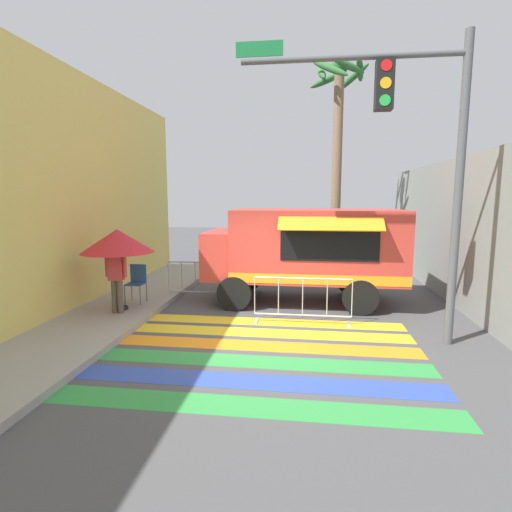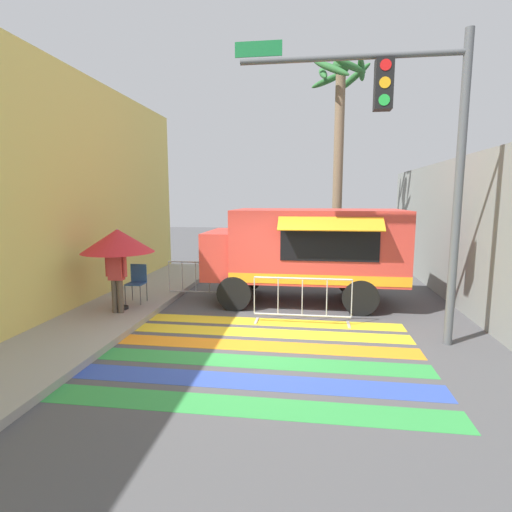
{
  "view_description": "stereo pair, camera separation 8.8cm",
  "coord_description": "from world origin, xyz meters",
  "px_view_note": "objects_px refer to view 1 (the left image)",
  "views": [
    {
      "loc": [
        1.03,
        -7.76,
        2.85
      ],
      "look_at": [
        -0.26,
        2.08,
        1.4
      ],
      "focal_mm": 28.0,
      "sensor_mm": 36.0,
      "label": 1
    },
    {
      "loc": [
        1.12,
        -7.75,
        2.85
      ],
      "look_at": [
        -0.26,
        2.08,
        1.4
      ],
      "focal_mm": 28.0,
      "sensor_mm": 36.0,
      "label": 2
    }
  ],
  "objects_px": {
    "patio_umbrella": "(117,241)",
    "barricade_front": "(303,301)",
    "barricade_side": "(195,281)",
    "food_truck": "(302,247)",
    "folding_chair": "(137,280)",
    "vendor_person": "(116,273)",
    "traffic_signal_pole": "(414,137)",
    "palm_tree": "(338,130)"
  },
  "relations": [
    {
      "from": "vendor_person",
      "to": "barricade_front",
      "type": "height_order",
      "value": "vendor_person"
    },
    {
      "from": "traffic_signal_pole",
      "to": "vendor_person",
      "type": "xyz_separation_m",
      "value": [
        -6.37,
        0.73,
        -2.87
      ]
    },
    {
      "from": "patio_umbrella",
      "to": "barricade_front",
      "type": "bearing_deg",
      "value": -1.36
    },
    {
      "from": "barricade_side",
      "to": "palm_tree",
      "type": "xyz_separation_m",
      "value": [
        4.15,
        4.25,
        4.74
      ]
    },
    {
      "from": "patio_umbrella",
      "to": "barricade_side",
      "type": "relative_size",
      "value": 1.23
    },
    {
      "from": "vendor_person",
      "to": "barricade_side",
      "type": "bearing_deg",
      "value": 75.71
    },
    {
      "from": "vendor_person",
      "to": "traffic_signal_pole",
      "type": "bearing_deg",
      "value": 10.61
    },
    {
      "from": "food_truck",
      "to": "folding_chair",
      "type": "distance_m",
      "value": 4.47
    },
    {
      "from": "food_truck",
      "to": "vendor_person",
      "type": "relative_size",
      "value": 3.08
    },
    {
      "from": "folding_chair",
      "to": "barricade_side",
      "type": "xyz_separation_m",
      "value": [
        1.25,
        1.1,
        -0.22
      ]
    },
    {
      "from": "folding_chair",
      "to": "palm_tree",
      "type": "bearing_deg",
      "value": 63.65
    },
    {
      "from": "barricade_front",
      "to": "palm_tree",
      "type": "height_order",
      "value": "palm_tree"
    },
    {
      "from": "folding_chair",
      "to": "palm_tree",
      "type": "relative_size",
      "value": 0.13
    },
    {
      "from": "traffic_signal_pole",
      "to": "folding_chair",
      "type": "bearing_deg",
      "value": 164.64
    },
    {
      "from": "barricade_front",
      "to": "palm_tree",
      "type": "distance_m",
      "value": 7.84
    },
    {
      "from": "vendor_person",
      "to": "barricade_side",
      "type": "xyz_separation_m",
      "value": [
        1.29,
        2.11,
        -0.59
      ]
    },
    {
      "from": "folding_chair",
      "to": "palm_tree",
      "type": "distance_m",
      "value": 8.84
    },
    {
      "from": "vendor_person",
      "to": "barricade_front",
      "type": "relative_size",
      "value": 0.76
    },
    {
      "from": "traffic_signal_pole",
      "to": "vendor_person",
      "type": "relative_size",
      "value": 3.44
    },
    {
      "from": "traffic_signal_pole",
      "to": "folding_chair",
      "type": "xyz_separation_m",
      "value": [
        -6.33,
        1.74,
        -3.23
      ]
    },
    {
      "from": "folding_chair",
      "to": "patio_umbrella",
      "type": "bearing_deg",
      "value": -81.19
    },
    {
      "from": "traffic_signal_pole",
      "to": "barricade_side",
      "type": "bearing_deg",
      "value": 150.83
    },
    {
      "from": "food_truck",
      "to": "patio_umbrella",
      "type": "height_order",
      "value": "food_truck"
    },
    {
      "from": "folding_chair",
      "to": "vendor_person",
      "type": "height_order",
      "value": "vendor_person"
    },
    {
      "from": "folding_chair",
      "to": "barricade_side",
      "type": "bearing_deg",
      "value": 60.34
    },
    {
      "from": "folding_chair",
      "to": "traffic_signal_pole",
      "type": "bearing_deg",
      "value": 3.56
    },
    {
      "from": "barricade_front",
      "to": "food_truck",
      "type": "bearing_deg",
      "value": 91.69
    },
    {
      "from": "barricade_side",
      "to": "barricade_front",
      "type": "bearing_deg",
      "value": -31.99
    },
    {
      "from": "food_truck",
      "to": "barricade_front",
      "type": "distance_m",
      "value": 2.18
    },
    {
      "from": "barricade_front",
      "to": "barricade_side",
      "type": "height_order",
      "value": "same"
    },
    {
      "from": "palm_tree",
      "to": "barricade_side",
      "type": "bearing_deg",
      "value": -134.34
    },
    {
      "from": "vendor_person",
      "to": "palm_tree",
      "type": "bearing_deg",
      "value": 66.56
    },
    {
      "from": "vendor_person",
      "to": "barricade_front",
      "type": "xyz_separation_m",
      "value": [
        4.35,
        0.2,
        -0.57
      ]
    },
    {
      "from": "food_truck",
      "to": "folding_chair",
      "type": "height_order",
      "value": "food_truck"
    },
    {
      "from": "vendor_person",
      "to": "palm_tree",
      "type": "relative_size",
      "value": 0.22
    },
    {
      "from": "food_truck",
      "to": "palm_tree",
      "type": "distance_m",
      "value": 5.74
    },
    {
      "from": "food_truck",
      "to": "patio_umbrella",
      "type": "distance_m",
      "value": 4.75
    },
    {
      "from": "traffic_signal_pole",
      "to": "barricade_side",
      "type": "relative_size",
      "value": 3.63
    },
    {
      "from": "food_truck",
      "to": "palm_tree",
      "type": "bearing_deg",
      "value": 74.79
    },
    {
      "from": "folding_chair",
      "to": "barricade_front",
      "type": "distance_m",
      "value": 4.39
    },
    {
      "from": "traffic_signal_pole",
      "to": "palm_tree",
      "type": "bearing_deg",
      "value": 97.46
    },
    {
      "from": "vendor_person",
      "to": "patio_umbrella",
      "type": "bearing_deg",
      "value": 122.5
    }
  ]
}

